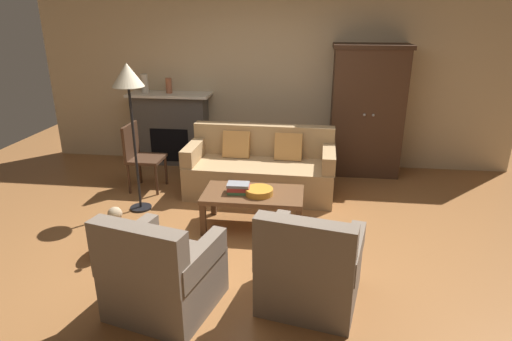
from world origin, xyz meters
TOP-DOWN VIEW (x-y plane):
  - ground_plane at (0.00, 0.00)m, footprint 9.60×9.60m
  - back_wall at (0.00, 2.55)m, footprint 7.20×0.10m
  - fireplace at (-1.55, 2.30)m, footprint 1.26×0.48m
  - armoire at (1.40, 2.22)m, footprint 1.06×0.57m
  - couch at (-0.03, 1.27)m, footprint 1.94×0.90m
  - coffee_table at (0.01, 0.26)m, footprint 1.10×0.60m
  - fruit_bowl at (0.08, 0.21)m, footprint 0.30×0.30m
  - book_stack at (-0.15, 0.24)m, footprint 0.26×0.19m
  - mantel_vase_cream at (-1.93, 2.28)m, footprint 0.11×0.11m
  - mantel_vase_terracotta at (-1.55, 2.28)m, footprint 0.09×0.09m
  - armchair_near_left at (-0.53, -1.25)m, footprint 0.93×0.93m
  - armchair_near_right at (0.64, -1.02)m, footprint 0.90×0.91m
  - side_chair_wooden at (-1.65, 1.19)m, footprint 0.45×0.45m
  - floor_lamp at (-1.44, 0.56)m, footprint 0.36×0.36m
  - dog at (-1.39, -0.43)m, footprint 0.20×0.57m

SIDE VIEW (x-z plane):
  - ground_plane at x=0.00m, z-range 0.00..0.00m
  - dog at x=-1.39m, z-range 0.05..0.44m
  - armchair_near_left at x=-0.53m, z-range -0.12..0.76m
  - armchair_near_right at x=0.64m, z-range -0.12..0.76m
  - couch at x=-0.03m, z-range -0.11..0.75m
  - coffee_table at x=0.01m, z-range 0.16..0.58m
  - fruit_bowl at x=0.08m, z-range 0.42..0.49m
  - book_stack at x=-0.15m, z-range 0.42..0.53m
  - side_chair_wooden at x=-1.65m, z-range 0.06..0.96m
  - fireplace at x=-1.55m, z-range 0.01..1.13m
  - armoire at x=1.40m, z-range 0.00..1.88m
  - mantel_vase_terracotta at x=-1.55m, z-range 1.12..1.35m
  - mantel_vase_cream at x=-1.93m, z-range 1.12..1.40m
  - back_wall at x=0.00m, z-range 0.00..2.80m
  - floor_lamp at x=-1.44m, z-range 0.65..2.41m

